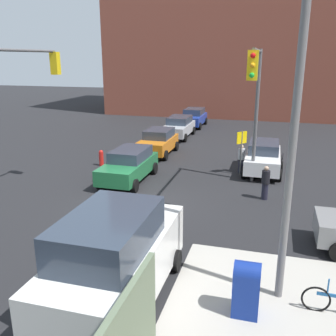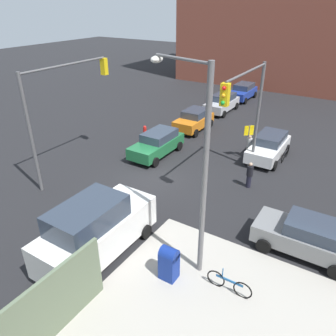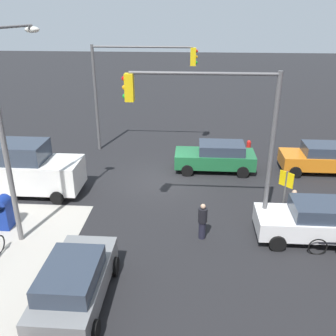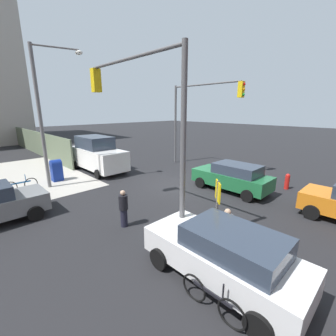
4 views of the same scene
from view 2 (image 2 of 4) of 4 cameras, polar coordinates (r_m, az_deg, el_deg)
ground_plane at (r=19.69m, az=-2.60°, el=-1.69°), size 120.00×120.00×0.00m
traffic_signal_nw_corner at (r=17.95m, az=13.63°, el=10.74°), size 5.68×0.36×6.50m
traffic_signal_se_corner at (r=19.38m, az=-17.80°, el=11.52°), size 6.27×0.36×6.50m
street_lamp_corner at (r=11.13m, az=5.13°, el=1.40°), size 1.01×2.60×8.00m
warning_sign_two_way at (r=21.89m, az=13.81°, el=5.36°), size 0.48×0.48×2.40m
mailbox_blue at (r=12.78m, az=0.17°, el=-16.08°), size 0.56×0.64×1.43m
fire_hydrant at (r=25.40m, az=-4.05°, el=6.39°), size 0.26×0.26×0.94m
sedan_white at (r=22.83m, az=17.16°, el=3.67°), size 4.42×2.02×1.62m
sedan_green at (r=22.26m, az=-1.88°, el=4.33°), size 4.41×2.02×1.62m
hatchback_blue at (r=36.40m, az=12.90°, el=12.87°), size 4.28×2.02×1.62m
coupe_silver at (r=31.84m, az=9.42°, el=11.15°), size 4.46×2.02×1.62m
sedan_gray at (r=14.95m, az=23.17°, el=-10.87°), size 2.02×4.14×1.62m
coupe_orange at (r=26.89m, az=4.56°, el=8.39°), size 3.92×2.02×1.62m
van_white_delivery at (r=13.75m, az=-12.48°, el=-10.40°), size 5.40×2.32×2.62m
pedestrian_crossing at (r=18.90m, az=14.01°, el=-1.13°), size 0.36×0.36×1.54m
pedestrian_waiting at (r=22.55m, az=13.92°, el=3.72°), size 0.36×0.36×1.57m
bicycle_leaning_on_fence at (r=12.81m, az=10.55°, el=-19.23°), size 0.05×1.75×0.97m
bicycle_at_crosswalk at (r=23.15m, az=19.73°, el=2.24°), size 1.75×0.05×0.97m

